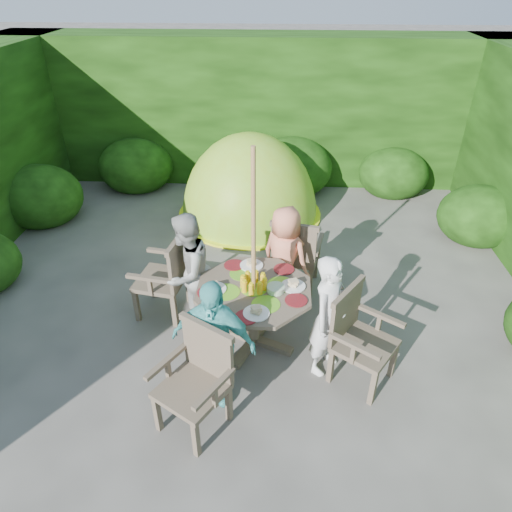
# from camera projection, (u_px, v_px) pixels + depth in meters

# --- Properties ---
(ground) EXTENTS (60.00, 60.00, 0.00)m
(ground) POSITION_uv_depth(u_px,v_px,m) (242.00, 304.00, 5.52)
(ground) COLOR #4C4944
(ground) RESTS_ON ground
(hedge_enclosure) EXTENTS (9.00, 9.00, 2.50)m
(hedge_enclosure) POSITION_uv_depth(u_px,v_px,m) (249.00, 165.00, 5.96)
(hedge_enclosure) COLOR black
(hedge_enclosure) RESTS_ON ground
(patio_table) EXTENTS (1.63, 1.63, 0.86)m
(patio_table) POSITION_uv_depth(u_px,v_px,m) (254.00, 297.00, 4.65)
(patio_table) COLOR #473B2E
(patio_table) RESTS_ON ground
(parasol_pole) EXTENTS (0.06, 0.06, 2.20)m
(parasol_pole) POSITION_uv_depth(u_px,v_px,m) (254.00, 257.00, 4.39)
(parasol_pole) COLOR olive
(parasol_pole) RESTS_ON ground
(garden_chair_right) EXTENTS (0.74, 0.76, 0.96)m
(garden_chair_right) POSITION_uv_depth(u_px,v_px,m) (358.00, 336.00, 4.31)
(garden_chair_right) COLOR #473B2E
(garden_chair_right) RESTS_ON ground
(garden_chair_left) EXTENTS (0.62, 0.67, 0.99)m
(garden_chair_left) POSITION_uv_depth(u_px,v_px,m) (168.00, 275.00, 5.12)
(garden_chair_left) COLOR #473B2E
(garden_chair_left) RESTS_ON ground
(garden_chair_back) EXTENTS (0.67, 0.62, 0.97)m
(garden_chair_back) POSITION_uv_depth(u_px,v_px,m) (295.00, 253.00, 5.52)
(garden_chair_back) COLOR #473B2E
(garden_chair_back) RESTS_ON ground
(garden_chair_front) EXTENTS (0.75, 0.72, 0.95)m
(garden_chair_front) POSITION_uv_depth(u_px,v_px,m) (198.00, 378.00, 3.88)
(garden_chair_front) COLOR #473B2E
(garden_chair_front) RESTS_ON ground
(child_right) EXTENTS (0.52, 0.57, 1.30)m
(child_right) POSITION_uv_depth(u_px,v_px,m) (329.00, 316.00, 4.33)
(child_right) COLOR white
(child_right) RESTS_ON ground
(child_left) EXTENTS (0.70, 0.79, 1.35)m
(child_left) POSITION_uv_depth(u_px,v_px,m) (187.00, 272.00, 4.92)
(child_left) COLOR #A1A29D
(child_left) RESTS_ON ground
(child_back) EXTENTS (0.73, 0.68, 1.26)m
(child_back) POSITION_uv_depth(u_px,v_px,m) (285.00, 257.00, 5.25)
(child_back) COLOR #F28664
(child_back) RESTS_ON ground
(child_front) EXTENTS (0.82, 0.46, 1.32)m
(child_front) POSITION_uv_depth(u_px,v_px,m) (213.00, 343.00, 4.02)
(child_front) COLOR #50BBB8
(child_front) RESTS_ON ground
(dome_tent) EXTENTS (2.74, 2.74, 2.66)m
(dome_tent) POSITION_uv_depth(u_px,v_px,m) (249.00, 214.00, 7.50)
(dome_tent) COLOR #93BB24
(dome_tent) RESTS_ON ground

